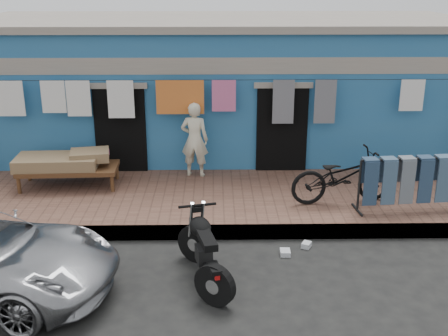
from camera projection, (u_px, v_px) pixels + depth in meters
ground at (226, 285)px, 8.32m from camera, size 80.00×80.00×0.00m
sidewalk at (223, 200)px, 11.11m from camera, size 28.00×3.00×0.25m
curb at (224, 232)px, 9.74m from camera, size 28.00×0.10×0.25m
building at (221, 85)px, 14.37m from camera, size 12.20×5.20×3.36m
clothesline at (191, 103)px, 11.73m from camera, size 10.06×0.06×2.10m
seated_person at (195, 140)px, 11.88m from camera, size 0.63×0.47×1.61m
bicycle at (343, 171)px, 10.51m from camera, size 2.03×0.97×1.26m
motorcycle at (204, 249)px, 8.25m from camera, size 1.33×1.91×1.07m
charpoy at (69, 170)px, 11.42m from camera, size 2.15×1.14×0.70m
jeans_rack at (414, 182)px, 10.25m from camera, size 2.24×0.84×1.04m
litter_a at (199, 255)px, 9.11m from camera, size 0.25×0.24×0.09m
litter_b at (306, 245)px, 9.46m from camera, size 0.20×0.22×0.09m
litter_c at (285, 252)px, 9.21m from camera, size 0.17×0.21×0.08m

